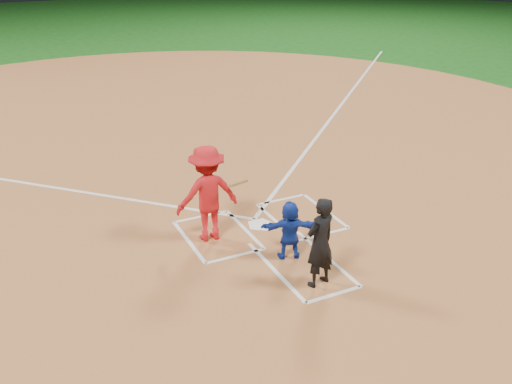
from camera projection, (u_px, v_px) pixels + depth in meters
name	position (u px, v px, depth m)	size (l,w,h in m)	color
ground	(261.00, 226.00, 11.93)	(120.00, 120.00, 0.00)	#124813
home_plate_dirt	(170.00, 140.00, 16.83)	(28.00, 28.00, 0.01)	#9C5D33
home_plate	(261.00, 225.00, 11.92)	(0.60, 0.60, 0.02)	white
catcher	(290.00, 230.00, 10.53)	(1.06, 0.34, 1.14)	#1535B0
umpire	(320.00, 242.00, 9.60)	(0.60, 0.39, 1.64)	black
chalk_markings	(178.00, 147.00, 16.25)	(28.35, 17.32, 0.01)	white
batter_at_plate	(207.00, 194.00, 11.04)	(1.56, 0.83, 1.94)	red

